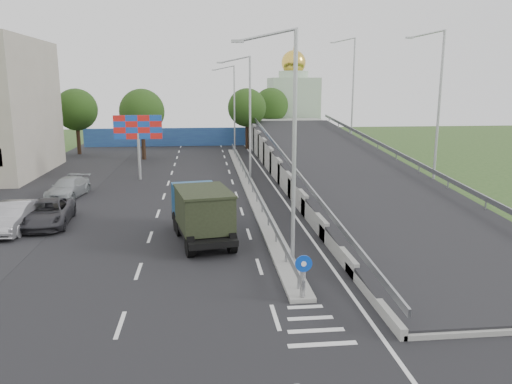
{
  "coord_description": "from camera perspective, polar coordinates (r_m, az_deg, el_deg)",
  "views": [
    {
      "loc": [
        -3.58,
        -14.92,
        7.97
      ],
      "look_at": [
        -0.73,
        11.75,
        2.2
      ],
      "focal_mm": 35.0,
      "sensor_mm": 36.0,
      "label": 1
    }
  ],
  "objects": [
    {
      "name": "sign_bollard",
      "position": [
        18.79,
        5.4,
        -9.57
      ],
      "size": [
        0.64,
        0.23,
        1.67
      ],
      "color": "black",
      "rests_on": "median"
    },
    {
      "name": "parked_car_b",
      "position": [
        30.75,
        -25.94,
        -2.59
      ],
      "size": [
        1.91,
        4.96,
        1.61
      ],
      "primitive_type": "imported",
      "rotation": [
        0.0,
        0.0,
        -0.04
      ],
      "color": "#9D9CA1",
      "rests_on": "ground"
    },
    {
      "name": "ground",
      "position": [
        17.29,
        6.8,
        -15.4
      ],
      "size": [
        160.0,
        160.0,
        0.0
      ],
      "primitive_type": "plane",
      "color": "#2D4C1E",
      "rests_on": "ground"
    },
    {
      "name": "lamp_post_mid",
      "position": [
        41.15,
        -0.95,
        9.12
      ],
      "size": [
        2.74,
        0.18,
        10.08
      ],
      "color": "#B2B5B7",
      "rests_on": "median"
    },
    {
      "name": "overpass_ramp",
      "position": [
        40.94,
        9.7,
        3.23
      ],
      "size": [
        10.0,
        50.0,
        3.5
      ],
      "color": "gray",
      "rests_on": "ground"
    },
    {
      "name": "tree_left_far",
      "position": [
        61.7,
        -19.85,
        8.83
      ],
      "size": [
        4.8,
        4.8,
        7.6
      ],
      "color": "black",
      "rests_on": "ground"
    },
    {
      "name": "parked_car_d",
      "position": [
        38.41,
        -20.68,
        0.45
      ],
      "size": [
        2.65,
        5.11,
        1.42
      ],
      "primitive_type": "imported",
      "rotation": [
        0.0,
        0.0,
        -0.14
      ],
      "color": "#9AA0A2",
      "rests_on": "ground"
    },
    {
      "name": "lamp_post_far",
      "position": [
        61.07,
        -2.67,
        10.09
      ],
      "size": [
        2.74,
        0.18,
        10.08
      ],
      "color": "#B2B5B7",
      "rests_on": "median"
    },
    {
      "name": "parked_car_c",
      "position": [
        31.2,
        -22.69,
        -2.24
      ],
      "size": [
        2.83,
        5.42,
        1.46
      ],
      "primitive_type": "imported",
      "rotation": [
        0.0,
        0.0,
        0.08
      ],
      "color": "#2F2E33",
      "rests_on": "ground"
    },
    {
      "name": "tree_ramp_far",
      "position": [
        70.63,
        1.73,
        9.86
      ],
      "size": [
        4.8,
        4.8,
        7.6
      ],
      "color": "black",
      "rests_on": "ground"
    },
    {
      "name": "median",
      "position": [
        39.87,
        -0.82,
        0.75
      ],
      "size": [
        1.0,
        44.0,
        0.2
      ],
      "primitive_type": "cube",
      "color": "gray",
      "rests_on": "ground"
    },
    {
      "name": "blue_wall",
      "position": [
        67.27,
        -6.46,
        6.28
      ],
      "size": [
        30.0,
        0.5,
        2.4
      ],
      "primitive_type": "cube",
      "color": "#284596",
      "rests_on": "ground"
    },
    {
      "name": "tree_median_far",
      "position": [
        63.23,
        -1.04,
        9.6
      ],
      "size": [
        4.8,
        4.8,
        7.6
      ],
      "color": "black",
      "rests_on": "ground"
    },
    {
      "name": "lamp_post_near",
      "position": [
        21.36,
        3.91,
        6.3
      ],
      "size": [
        2.74,
        0.18,
        10.08
      ],
      "color": "#B2B5B7",
      "rests_on": "median"
    },
    {
      "name": "church",
      "position": [
        76.19,
        4.24,
        10.1
      ],
      "size": [
        7.0,
        7.0,
        13.8
      ],
      "color": "#B2CCAD",
      "rests_on": "ground"
    },
    {
      "name": "median_guardrail",
      "position": [
        39.75,
        -0.82,
        1.67
      ],
      "size": [
        0.09,
        44.0,
        0.71
      ],
      "color": "gray",
      "rests_on": "median"
    },
    {
      "name": "dump_truck",
      "position": [
        26.08,
        -6.29,
        -2.13
      ],
      "size": [
        3.45,
        6.77,
        2.85
      ],
      "rotation": [
        0.0,
        0.0,
        0.18
      ],
      "color": "black",
      "rests_on": "ground"
    },
    {
      "name": "tree_left_mid",
      "position": [
        55.37,
        -12.9,
        8.94
      ],
      "size": [
        4.8,
        4.8,
        7.6
      ],
      "color": "black",
      "rests_on": "ground"
    },
    {
      "name": "road_surface",
      "position": [
        35.83,
        -5.01,
        -0.76
      ],
      "size": [
        26.0,
        90.0,
        0.04
      ],
      "primitive_type": "cube",
      "color": "black",
      "rests_on": "ground"
    },
    {
      "name": "parking_strip",
      "position": [
        37.91,
        -25.06,
        -1.16
      ],
      "size": [
        8.0,
        90.0,
        0.05
      ],
      "primitive_type": "cube",
      "color": "black",
      "rests_on": "ground"
    },
    {
      "name": "billboard",
      "position": [
        43.43,
        -13.33,
        6.81
      ],
      "size": [
        4.0,
        0.24,
        5.5
      ],
      "color": "#B2B5B7",
      "rests_on": "ground"
    }
  ]
}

